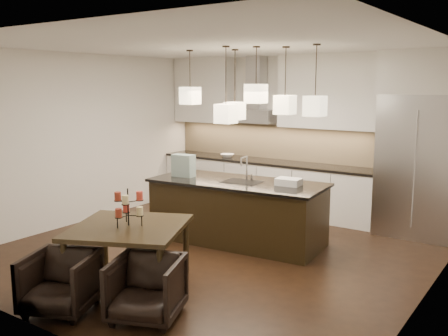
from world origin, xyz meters
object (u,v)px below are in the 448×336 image
Objects in this scene: island_body at (237,213)px; dining_table at (130,256)px; armchair_left at (61,283)px; armchair_right at (146,289)px; refrigerator at (421,166)px.

island_body reaches higher than dining_table.
dining_table reaches higher than armchair_left.
armchair_right is (0.61, -2.57, -0.12)m from island_body.
armchair_left is 1.00× the size of armchair_right.
dining_table is 1.77× the size of armchair_right.
island_body is at bearing -138.93° from refrigerator.
armchair_left is (-0.12, -0.86, -0.05)m from dining_table.
island_body reaches higher than armchair_right.
armchair_left is (-0.22, -2.95, -0.12)m from island_body.
refrigerator reaches higher than island_body.
armchair_right is at bearing -58.69° from dining_table.
armchair_left is at bearing -122.78° from dining_table.
armchair_right is at bearing -108.74° from refrigerator.
refrigerator is 2.86m from island_body.
refrigerator reaches higher than armchair_left.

